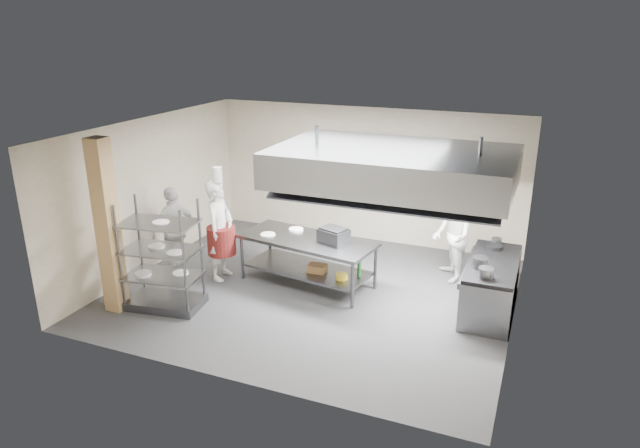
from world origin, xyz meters
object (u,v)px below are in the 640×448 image
at_px(cooking_range, 491,287).
at_px(chef_head, 220,230).
at_px(griddle, 334,236).
at_px(chef_plating, 175,230).
at_px(pass_rack, 161,256).
at_px(stockpot, 480,262).
at_px(chef_line, 452,236).
at_px(island, 307,261).

xyz_separation_m(cooking_range, chef_head, (-4.98, -0.59, 0.55)).
bearing_deg(griddle, chef_plating, -153.55).
relative_size(cooking_range, griddle, 4.00).
bearing_deg(pass_rack, stockpot, 10.00).
relative_size(chef_line, stockpot, 7.04).
height_order(island, cooking_range, island).
bearing_deg(island, cooking_range, 12.74).
bearing_deg(cooking_range, island, -176.20).
xyz_separation_m(island, pass_rack, (-1.93, -1.79, 0.50)).
relative_size(pass_rack, chef_plating, 1.10).
xyz_separation_m(chef_plating, stockpot, (5.79, 0.31, 0.12)).
xyz_separation_m(pass_rack, chef_line, (4.38, 3.01, -0.07)).
bearing_deg(chef_line, stockpot, 3.75).
relative_size(cooking_range, chef_plating, 1.15).
height_order(chef_head, chef_plating, chef_head).
bearing_deg(chef_head, griddle, -83.89).
height_order(chef_line, griddle, chef_line).
relative_size(island, pass_rack, 1.34).
height_order(island, griddle, griddle).
height_order(chef_plating, stockpot, chef_plating).
distance_m(island, pass_rack, 2.68).
bearing_deg(griddle, chef_line, 49.98).
distance_m(pass_rack, chef_plating, 1.55).
bearing_deg(stockpot, griddle, 177.03).
distance_m(pass_rack, cooking_range, 5.66).
bearing_deg(chef_plating, stockpot, 110.30).
bearing_deg(cooking_range, chef_plating, -173.87).
distance_m(chef_head, chef_plating, 1.00).
xyz_separation_m(griddle, stockpot, (2.63, -0.14, -0.05)).
xyz_separation_m(island, stockpot, (3.14, -0.11, 0.53)).
bearing_deg(chef_head, pass_rack, 164.75).
relative_size(griddle, stockpot, 1.99).
distance_m(chef_head, chef_line, 4.40).
relative_size(island, chef_plating, 1.48).
height_order(cooking_range, chef_line, chef_line).
relative_size(cooking_range, chef_head, 1.03).
distance_m(chef_line, chef_plating, 5.36).
distance_m(cooking_range, chef_plating, 6.03).
distance_m(chef_line, stockpot, 1.50).
bearing_deg(island, griddle, 12.06).
distance_m(pass_rack, chef_head, 1.45).
height_order(island, chef_line, chef_line).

